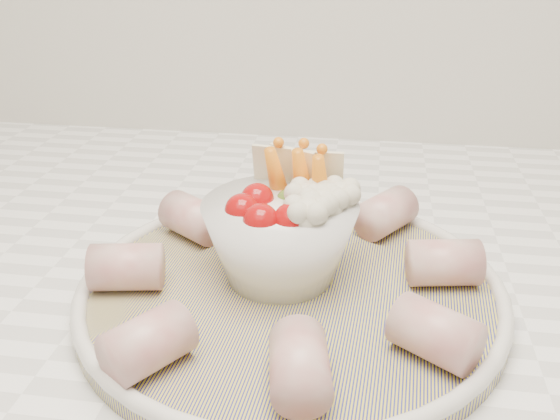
# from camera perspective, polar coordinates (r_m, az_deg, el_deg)

# --- Properties ---
(serving_platter) EXTENTS (0.36, 0.36, 0.02)m
(serving_platter) POSITION_cam_1_polar(r_m,az_deg,el_deg) (0.50, 1.01, -7.25)
(serving_platter) COLOR navy
(serving_platter) RESTS_ON kitchen_counter
(veggie_bowl) EXTENTS (0.12, 0.12, 0.10)m
(veggie_bowl) POSITION_cam_1_polar(r_m,az_deg,el_deg) (0.49, 0.32, -2.05)
(veggie_bowl) COLOR white
(veggie_bowl) RESTS_ON serving_platter
(cured_meat_rolls) EXTENTS (0.31, 0.31, 0.04)m
(cured_meat_rolls) POSITION_cam_1_polar(r_m,az_deg,el_deg) (0.49, 0.91, -4.99)
(cured_meat_rolls) COLOR #B15251
(cured_meat_rolls) RESTS_ON serving_platter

